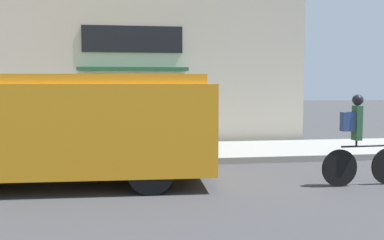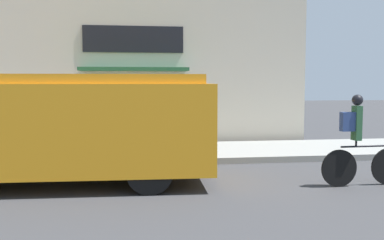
# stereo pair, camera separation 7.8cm
# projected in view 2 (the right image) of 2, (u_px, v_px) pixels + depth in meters

# --- Properties ---
(ground_plane) EXTENTS (70.00, 70.00, 0.00)m
(ground_plane) POSITION_uv_depth(u_px,v_px,m) (34.00, 169.00, 10.19)
(ground_plane) COLOR #38383A
(sidewalk) EXTENTS (28.00, 2.94, 0.16)m
(sidewalk) POSITION_uv_depth(u_px,v_px,m) (45.00, 155.00, 11.64)
(sidewalk) COLOR gray
(sidewalk) RESTS_ON ground_plane
(storefront) EXTENTS (15.44, 1.08, 5.25)m
(storefront) POSITION_uv_depth(u_px,v_px,m) (57.00, 60.00, 13.22)
(storefront) COLOR beige
(storefront) RESTS_ON ground_plane
(school_bus) EXTENTS (6.32, 2.85, 2.12)m
(school_bus) POSITION_uv_depth(u_px,v_px,m) (67.00, 127.00, 8.65)
(school_bus) COLOR orange
(school_bus) RESTS_ON ground_plane
(cyclist) EXTENTS (1.74, 0.21, 1.75)m
(cyclist) POSITION_uv_depth(u_px,v_px,m) (359.00, 143.00, 8.50)
(cyclist) COLOR black
(cyclist) RESTS_ON ground_plane
(trash_bin) EXTENTS (0.50, 0.50, 0.83)m
(trash_bin) POSITION_uv_depth(u_px,v_px,m) (29.00, 135.00, 11.84)
(trash_bin) COLOR #38383D
(trash_bin) RESTS_ON sidewalk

